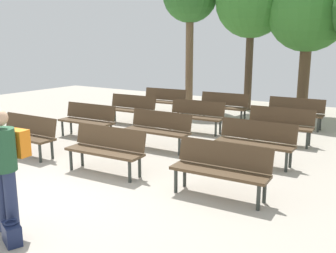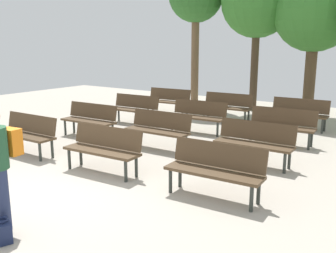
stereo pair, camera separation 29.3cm
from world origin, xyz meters
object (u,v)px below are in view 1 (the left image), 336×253
Objects in this scene: bench_r0_c1 at (106,147)px; bench_r0_c0 at (26,133)px; bench_r2_c2 at (280,123)px; bench_r1_c0 at (88,118)px; tree_1 at (252,2)px; handbag at (12,233)px; bench_r2_c0 at (131,108)px; bench_r2_c1 at (196,114)px; bench_r1_c1 at (159,128)px; bench_r3_c0 at (164,99)px; tree_2 at (309,12)px; bench_r3_c1 at (223,105)px; bench_r3_c2 at (295,111)px; bench_r0_c2 at (221,166)px; bench_r1_c2 at (256,140)px; visitor_with_backpack at (6,163)px.

bench_r0_c0 is at bearing 178.33° from bench_r0_c1.
bench_r2_c2 is at bearing 41.45° from bench_r0_c0.
tree_1 is (1.94, 6.30, 3.34)m from bench_r1_c0.
handbag is at bearing -41.18° from bench_r0_c0.
bench_r2_c0 is at bearing 90.56° from bench_r0_c0.
bench_r1_c1 is at bearing -90.93° from bench_r2_c1.
bench_r3_c0 is 5.64m from tree_2.
bench_r0_c0 is 9.07m from tree_1.
bench_r3_c1 and bench_r3_c2 have the same top height.
bench_r3_c0 is at bearing 89.93° from bench_r2_c0.
bench_r2_c2 is 6.80m from handbag.
bench_r2_c1 is (-2.56, 3.78, 0.00)m from bench_r0_c2.
bench_r0_c2 reaches higher than handbag.
bench_r1_c1 is at bearing 89.87° from bench_r0_c1.
bench_r2_c1 is at bearing 141.10° from bench_r1_c2.
bench_r0_c1 is 1.00× the size of bench_r2_c2.
bench_r2_c0 and bench_r2_c2 have the same top height.
tree_2 reaches higher than bench_r3_c0.
bench_r2_c1 is at bearing 99.01° from handbag.
bench_r1_c0 is 1.01× the size of bench_r1_c1.
tree_1 is at bearing 111.06° from bench_r1_c2.
bench_r1_c0 is 8.07m from tree_2.
tree_1 is (-2.56, 6.02, 3.34)m from bench_r1_c2.
bench_r1_c1 is 1.00× the size of bench_r3_c2.
bench_r2_c2 is 0.34× the size of tree_2.
bench_r1_c2 is 0.33× the size of tree_2.
bench_r1_c2 and bench_r2_c1 have the same top height.
bench_r1_c1 and bench_r1_c2 have the same top height.
tree_2 is (1.94, 0.14, -0.40)m from tree_1.
bench_r0_c1 and bench_r0_c2 have the same top height.
bench_r3_c1 is (-2.39, 1.82, 0.00)m from bench_r2_c2.
tree_2 is (4.00, 4.47, 2.94)m from bench_r2_c0.
bench_r0_c1 is 2.53m from visitor_with_backpack.
bench_r2_c2 is 1.93m from bench_r3_c2.
bench_r3_c2 reaches higher than handbag.
bench_r3_c1 is (2.24, 0.07, 0.00)m from bench_r3_c0.
tree_2 is (1.85, 2.44, 2.94)m from bench_r3_c1.
bench_r1_c0 is at bearing -91.02° from bench_r3_c0.
bench_r0_c2 and bench_r2_c1 have the same top height.
bench_r3_c1 is 2.25m from bench_r3_c2.
bench_r3_c0 is 4.63m from tree_1.
bench_r0_c1 and bench_r3_c0 have the same top height.
handbag is at bearing -76.66° from bench_r0_c1.
handbag is (-1.14, -8.59, -0.37)m from bench_r3_c2.
bench_r1_c2 is 7.35m from tree_1.
visitor_with_backpack is (-1.68, -4.55, 0.43)m from bench_r1_c2.
visitor_with_backpack is (2.79, -2.36, 0.43)m from bench_r0_c0.
tree_2 reaches higher than visitor_with_backpack.
visitor_with_backpack is at bearing -87.81° from bench_r3_c1.
bench_r3_c2 is 3.78m from tree_2.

